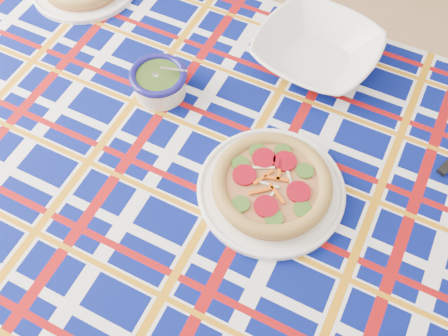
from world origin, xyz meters
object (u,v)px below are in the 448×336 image
at_px(serving_bowl, 316,52).
at_px(dining_table, 209,170).
at_px(pesto_bowl, 159,80).
at_px(main_focaccia_plate, 272,184).

bearing_deg(serving_bowl, dining_table, -112.37).
relative_size(pesto_bowl, serving_bowl, 0.46).
relative_size(main_focaccia_plate, serving_bowl, 1.09).
xyz_separation_m(main_focaccia_plate, pesto_bowl, (-0.34, 0.17, 0.01)).
relative_size(dining_table, serving_bowl, 5.83).
xyz_separation_m(pesto_bowl, serving_bowl, (0.32, 0.24, -0.00)).
relative_size(main_focaccia_plate, pesto_bowl, 2.37).
bearing_deg(pesto_bowl, serving_bowl, 36.08).
height_order(main_focaccia_plate, serving_bowl, serving_bowl).
xyz_separation_m(dining_table, serving_bowl, (0.15, 0.36, 0.12)).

